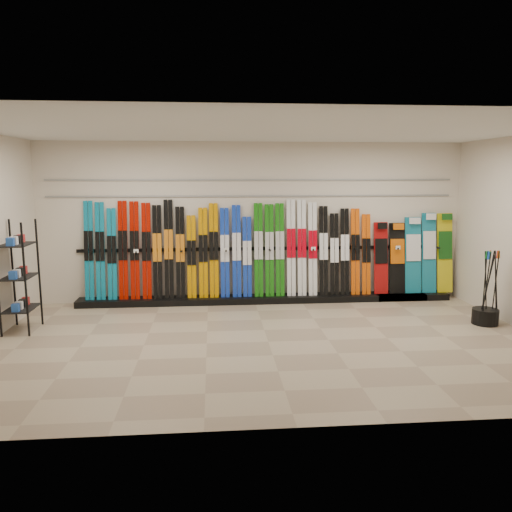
{
  "coord_description": "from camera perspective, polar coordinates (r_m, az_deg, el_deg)",
  "views": [
    {
      "loc": [
        -0.78,
        -6.9,
        2.4
      ],
      "look_at": [
        -0.09,
        1.0,
        1.1
      ],
      "focal_mm": 35.0,
      "sensor_mm": 36.0,
      "label": 1
    }
  ],
  "objects": [
    {
      "name": "back_wall",
      "position": [
        9.47,
        -0.24,
        3.86
      ],
      "size": [
        8.0,
        0.0,
        8.0
      ],
      "primitive_type": "plane",
      "rotation": [
        1.57,
        0.0,
        0.0
      ],
      "color": "beige",
      "rests_on": "floor"
    },
    {
      "name": "accessory_rack",
      "position": [
        8.46,
        -25.47,
        -2.12
      ],
      "size": [
        0.4,
        0.6,
        1.71
      ],
      "primitive_type": "cube",
      "color": "black",
      "rests_on": "floor"
    },
    {
      "name": "pole_bin",
      "position": [
        8.94,
        24.71,
        -6.3
      ],
      "size": [
        0.41,
        0.41,
        0.25
      ],
      "primitive_type": "cylinder",
      "color": "black",
      "rests_on": "floor"
    },
    {
      "name": "ski_rack_base",
      "position": [
        9.52,
        1.23,
        -4.92
      ],
      "size": [
        8.0,
        0.4,
        0.12
      ],
      "primitive_type": "cube",
      "color": "black",
      "rests_on": "floor"
    },
    {
      "name": "ski_poles",
      "position": [
        8.84,
        25.14,
        -3.27
      ],
      "size": [
        0.34,
        0.18,
        1.18
      ],
      "color": "black",
      "rests_on": "pole_bin"
    },
    {
      "name": "snowboards",
      "position": [
        10.16,
        17.66,
        0.08
      ],
      "size": [
        1.57,
        0.24,
        1.54
      ],
      "color": "#990C0C",
      "rests_on": "ski_rack_base"
    },
    {
      "name": "ceiling",
      "position": [
        6.97,
        1.51,
        14.26
      ],
      "size": [
        8.0,
        8.0,
        0.0
      ],
      "primitive_type": "plane",
      "rotation": [
        3.14,
        0.0,
        0.0
      ],
      "color": "silver",
      "rests_on": "back_wall"
    },
    {
      "name": "skis",
      "position": [
        9.35,
        -3.13,
        0.53
      ],
      "size": [
        5.37,
        0.25,
        1.82
      ],
      "color": "#0C7394",
      "rests_on": "ski_rack_base"
    },
    {
      "name": "floor",
      "position": [
        7.34,
        1.41,
        -9.76
      ],
      "size": [
        8.0,
        8.0,
        0.0
      ],
      "primitive_type": "plane",
      "color": "gray",
      "rests_on": "ground"
    },
    {
      "name": "slatwall_rail_1",
      "position": [
        9.41,
        -0.24,
        8.7
      ],
      "size": [
        7.6,
        0.02,
        0.03
      ],
      "primitive_type": "cube",
      "color": "gray",
      "rests_on": "back_wall"
    },
    {
      "name": "slatwall_rail_0",
      "position": [
        9.42,
        -0.23,
        6.88
      ],
      "size": [
        7.6,
        0.02,
        0.03
      ],
      "primitive_type": "cube",
      "color": "gray",
      "rests_on": "back_wall"
    }
  ]
}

